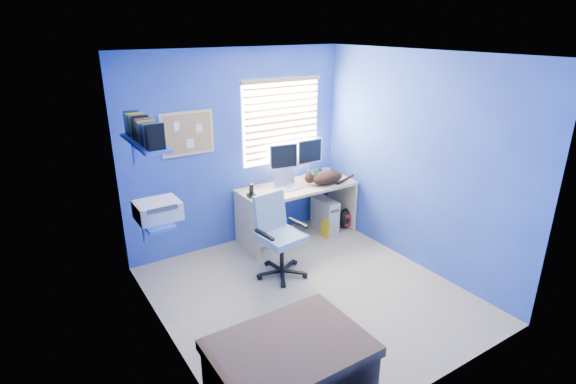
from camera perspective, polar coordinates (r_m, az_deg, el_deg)
floor at (r=5.00m, az=2.64°, el=-12.82°), size 3.00×3.20×0.00m
ceiling at (r=4.19m, az=3.23°, el=17.09°), size 3.00×3.20×0.00m
wall_back at (r=5.75m, az=-6.41°, el=5.32°), size 3.00×0.01×2.50m
wall_front at (r=3.38m, az=18.95°, el=-7.03°), size 3.00×0.01×2.50m
wall_left at (r=3.83m, az=-15.76°, el=-3.38°), size 0.01×3.20×2.50m
wall_right at (r=5.41m, az=15.98°, el=3.66°), size 0.01×3.20×2.50m
desk at (r=6.09m, az=1.19°, el=-2.46°), size 1.58×0.65×0.74m
laptop at (r=5.83m, az=0.19°, el=1.55°), size 0.35×0.29×0.22m
monitor_left at (r=5.99m, az=-0.67°, el=3.66°), size 0.41×0.19×0.54m
monitor_right at (r=6.24m, az=2.65°, el=4.34°), size 0.40×0.12×0.54m
phone at (r=5.56m, az=-4.67°, el=0.22°), size 0.10×0.12×0.17m
mug at (r=6.31m, az=3.42°, el=2.43°), size 0.10×0.09×0.10m
cd_spindle at (r=6.48m, az=4.86°, el=2.76°), size 0.13×0.13×0.07m
cat at (r=6.01m, az=5.01°, el=1.79°), size 0.52×0.39×0.17m
tower_pc at (r=6.38m, az=4.70°, el=-2.84°), size 0.19×0.44×0.45m
drawer_boxes at (r=5.90m, az=-3.80°, el=-5.05°), size 0.35×0.28×0.41m
yellow_book at (r=6.20m, az=4.75°, el=-4.63°), size 0.03×0.17×0.24m
backpack at (r=6.48m, az=7.41°, el=-3.33°), size 0.30×0.26×0.29m
bed_corner at (r=3.68m, az=0.22°, el=-21.90°), size 1.11×0.79×0.53m
office_chair at (r=5.20m, az=-1.14°, el=-6.85°), size 0.62×0.62×0.95m
window_blinds at (r=5.97m, az=-0.74°, el=8.95°), size 1.15×0.05×1.10m
corkboard at (r=5.42m, az=-12.64°, el=7.26°), size 0.64×0.02×0.52m
wall_shelves at (r=4.48m, az=-17.14°, el=2.52°), size 0.42×0.90×1.05m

